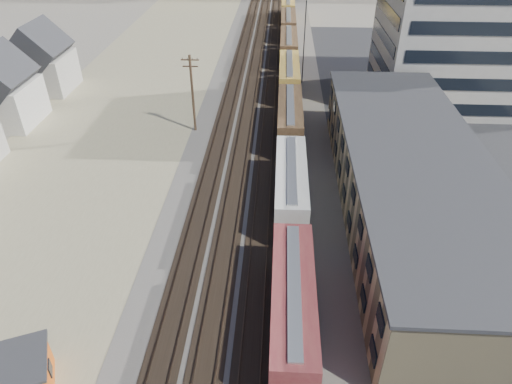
# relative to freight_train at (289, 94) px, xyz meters

# --- Properties ---
(ballast_bed) EXTENTS (18.00, 200.00, 0.06)m
(ballast_bed) POSITION_rel_freight_train_xyz_m (-3.80, 1.79, -2.76)
(ballast_bed) COLOR #4C4742
(ballast_bed) RESTS_ON ground
(dirt_yard) EXTENTS (24.00, 180.00, 0.03)m
(dirt_yard) POSITION_rel_freight_train_xyz_m (-23.80, -8.21, -2.78)
(dirt_yard) COLOR gray
(dirt_yard) RESTS_ON ground
(asphalt_lot) EXTENTS (26.00, 120.00, 0.04)m
(asphalt_lot) POSITION_rel_freight_train_xyz_m (18.20, -13.21, -2.77)
(asphalt_lot) COLOR #232326
(asphalt_lot) RESTS_ON ground
(rail_tracks) EXTENTS (11.40, 200.00, 0.24)m
(rail_tracks) POSITION_rel_freight_train_xyz_m (-4.35, 1.79, -2.68)
(rail_tracks) COLOR black
(rail_tracks) RESTS_ON ground
(freight_train) EXTENTS (3.00, 119.74, 4.46)m
(freight_train) POSITION_rel_freight_train_xyz_m (0.00, 0.00, 0.00)
(freight_train) COLOR black
(freight_train) RESTS_ON ground
(warehouse) EXTENTS (12.40, 40.40, 7.25)m
(warehouse) POSITION_rel_freight_train_xyz_m (11.18, -23.21, 0.86)
(warehouse) COLOR tan
(warehouse) RESTS_ON ground
(office_tower) EXTENTS (22.60, 18.60, 18.45)m
(office_tower) POSITION_rel_freight_train_xyz_m (24.15, 6.74, 6.47)
(office_tower) COLOR #9E998E
(office_tower) RESTS_ON ground
(utility_pole_north) EXTENTS (2.20, 0.32, 10.00)m
(utility_pole_north) POSITION_rel_freight_train_xyz_m (-12.30, -6.21, 2.50)
(utility_pole_north) COLOR #382619
(utility_pole_north) RESTS_ON ground
(radio_mast) EXTENTS (1.20, 0.16, 18.00)m
(radio_mast) POSITION_rel_freight_train_xyz_m (2.20, 11.79, 6.33)
(radio_mast) COLOR black
(radio_mast) RESTS_ON ground
(maintenance_shed) EXTENTS (4.41, 4.88, 2.92)m
(maintenance_shed) POSITION_rel_freight_train_xyz_m (-16.75, -43.63, -1.30)
(maintenance_shed) COLOR #DA5A14
(maintenance_shed) RESTS_ON ground
(parked_car_blue) EXTENTS (5.09, 6.24, 1.58)m
(parked_car_blue) POSITION_rel_freight_train_xyz_m (16.32, 6.78, -2.00)
(parked_car_blue) COLOR navy
(parked_car_blue) RESTS_ON ground
(parked_car_far) EXTENTS (3.14, 4.76, 1.51)m
(parked_car_far) POSITION_rel_freight_train_xyz_m (28.18, 13.60, -2.04)
(parked_car_far) COLOR silver
(parked_car_far) RESTS_ON ground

